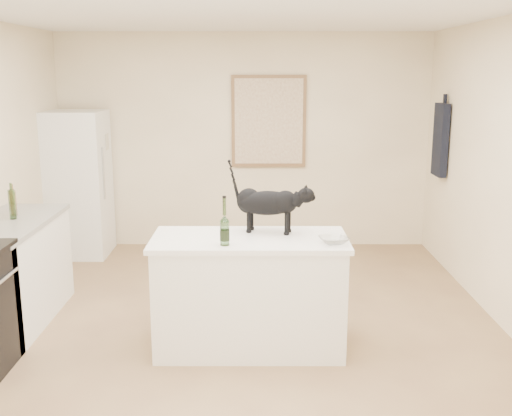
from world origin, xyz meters
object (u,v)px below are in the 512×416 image
object	(u,v)px
fridge	(78,184)
wine_bottle	(225,224)
black_cat	(268,206)
glass_bowl	(334,240)

from	to	relation	value
fridge	wine_bottle	world-z (taller)	fridge
fridge	wine_bottle	size ratio (longest dim) A/B	5.29
fridge	wine_bottle	xyz separation A→B (m)	(1.87, -2.76, 0.21)
black_cat	wine_bottle	world-z (taller)	black_cat
wine_bottle	glass_bowl	bearing A→B (deg)	2.73
fridge	black_cat	bearing A→B (deg)	-47.55
wine_bottle	glass_bowl	size ratio (longest dim) A/B	1.51
black_cat	glass_bowl	world-z (taller)	black_cat
fridge	black_cat	distance (m)	3.26
black_cat	wine_bottle	distance (m)	0.49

